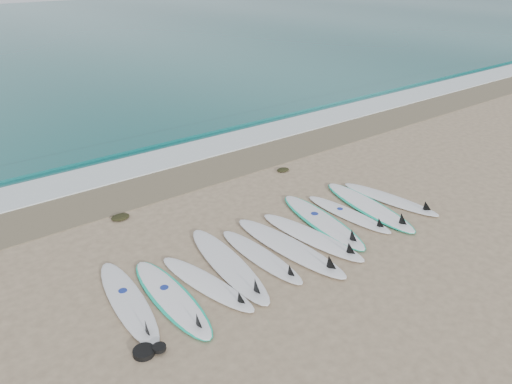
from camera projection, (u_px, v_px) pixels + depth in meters
ground at (283, 245)px, 9.90m from camera, size 120.00×120.00×0.00m
wet_sand_band at (179, 178)px, 12.83m from camera, size 120.00×1.80×0.01m
foam_band at (154, 161)px, 13.82m from camera, size 120.00×1.40×0.04m
wave_crest at (130, 146)px, 14.88m from camera, size 120.00×1.00×0.10m
surfboard_0 at (129, 303)px, 8.17m from camera, size 0.84×2.63×0.33m
surfboard_1 at (172, 298)px, 8.30m from camera, size 0.73×2.59×0.33m
surfboard_2 at (208, 284)px, 8.64m from camera, size 0.85×2.36×0.30m
surfboard_3 at (230, 265)px, 9.14m from camera, size 0.97×2.92×0.37m
surfboard_4 at (262, 257)px, 9.41m from camera, size 0.50×2.36×0.30m
surfboard_5 at (291, 248)px, 9.68m from camera, size 0.80×2.94×0.37m
surfboard_6 at (314, 237)px, 10.05m from camera, size 0.83×2.66×0.33m
surfboard_7 at (323, 221)px, 10.66m from camera, size 1.08×2.86×0.35m
surfboard_8 at (350, 214)px, 10.95m from camera, size 0.60×2.32×0.29m
surfboard_9 at (370, 207)px, 11.28m from camera, size 1.08×2.91×0.36m
surfboard_10 at (392, 199)px, 11.60m from camera, size 0.86×2.53×0.32m
seaweed_near at (120, 217)px, 10.86m from camera, size 0.41×0.32×0.08m
seaweed_far at (283, 170)px, 13.25m from camera, size 0.35×0.27×0.07m
leash_coil at (147, 351)px, 7.18m from camera, size 0.46×0.36×0.11m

